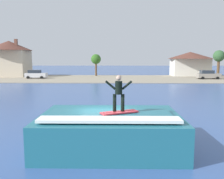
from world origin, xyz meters
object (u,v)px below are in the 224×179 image
surfboard (119,112)px  house_with_chimney (9,56)px  house_gabled_white (190,61)px  tree_tall_bare (96,60)px  tree_short_bushy (219,57)px  surfer (119,91)px  car_far_shore (208,75)px  wave_crest (110,130)px  car_near_shore (36,74)px

surfboard → house_with_chimney: bearing=118.8°
house_gabled_white → tree_tall_bare: house_gabled_white is taller
house_with_chimney → tree_short_bushy: (46.47, -2.88, -0.23)m
house_gabled_white → surfer: bearing=-110.4°
house_with_chimney → house_gabled_white: bearing=3.8°
house_gabled_white → surfboard: bearing=-110.3°
car_far_shore → tree_short_bushy: (3.43, 3.47, 3.59)m
wave_crest → house_with_chimney: (-24.12, 44.15, 3.91)m
wave_crest → tree_tall_bare: bearing=95.5°
surfer → surfboard: bearing=-65.2°
tree_tall_bare → tree_short_bushy: size_ratio=0.88×
car_far_shore → house_gabled_white: bearing=95.7°
car_far_shore → wave_crest: bearing=-116.6°
tree_tall_bare → tree_short_bushy: (26.78, -5.09, 0.59)m
wave_crest → tree_short_bushy: tree_short_bushy is taller
tree_short_bushy → house_with_chimney: bearing=176.4°
car_near_shore → car_far_shore: (35.28, -0.89, 0.00)m
car_far_shore → tree_short_bushy: 6.06m
surfboard → tree_short_bushy: size_ratio=0.30×
wave_crest → car_near_shore: 42.00m
house_with_chimney → tree_tall_bare: house_with_chimney is taller
car_far_shore → house_with_chimney: bearing=171.6°
tree_short_bushy → car_near_shore: bearing=-176.2°
car_near_shore → car_far_shore: size_ratio=0.96×
house_gabled_white → tree_short_bushy: size_ratio=1.77×
wave_crest → car_near_shore: size_ratio=1.52×
surfboard → car_near_shore: (-16.79, 39.17, -0.89)m
surfer → car_near_shore: surfer is taller
tree_short_bushy → surfboard: bearing=-117.7°
wave_crest → house_with_chimney: 50.46m
car_near_shore → car_far_shore: same height
wave_crest → car_far_shore: size_ratio=1.46×
house_gabled_white → tree_short_bushy: 7.22m
car_far_shore → house_with_chimney: size_ratio=0.44×
car_far_shore → tree_tall_bare: (-23.35, 8.56, 3.00)m
wave_crest → tree_short_bushy: (22.35, 41.26, 3.68)m
surfer → car_far_shore: surfer is taller
tree_tall_bare → car_far_shore: bearing=-20.1°
tree_tall_bare → car_near_shore: bearing=-147.2°
surfboard → house_with_chimney: 51.02m
surfboard → tree_short_bushy: 47.23m
surfer → tree_tall_bare: bearing=95.9°
surfboard → surfer: size_ratio=1.08×
tree_tall_bare → surfer: bearing=-84.1°
wave_crest → house_gabled_white: size_ratio=0.62×
car_near_shore → house_with_chimney: size_ratio=0.42×
house_with_chimney → tree_short_bushy: house_with_chimney is taller
surfboard → car_near_shore: surfboard is taller
surfer → car_near_shore: (-16.75, 39.10, -1.84)m
surfer → tree_short_bushy: tree_short_bushy is taller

